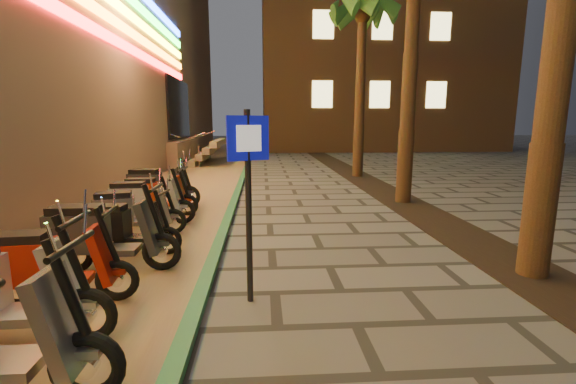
{
  "coord_description": "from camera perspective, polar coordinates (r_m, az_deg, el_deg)",
  "views": [
    {
      "loc": [
        -0.14,
        -2.84,
        2.1
      ],
      "look_at": [
        0.19,
        2.12,
        1.2
      ],
      "focal_mm": 24.0,
      "sensor_mm": 36.0,
      "label": 1
    }
  ],
  "objects": [
    {
      "name": "ground",
      "position": [
        3.54,
        -0.96,
        -26.17
      ],
      "size": [
        120.0,
        120.0,
        0.0
      ],
      "primitive_type": "plane",
      "color": "#474442",
      "rests_on": "ground"
    },
    {
      "name": "parking_strip",
      "position": [
        13.24,
        -14.48,
        0.83
      ],
      "size": [
        3.4,
        60.0,
        0.01
      ],
      "primitive_type": "cube",
      "color": "#8C7251",
      "rests_on": "ground"
    },
    {
      "name": "green_curb",
      "position": [
        13.03,
        -7.12,
        1.12
      ],
      "size": [
        0.18,
        60.0,
        0.1
      ],
      "primitive_type": "cube",
      "color": "#27693F",
      "rests_on": "ground"
    },
    {
      "name": "planting_strip",
      "position": [
        8.93,
        21.09,
        -3.97
      ],
      "size": [
        1.2,
        40.0,
        0.02
      ],
      "primitive_type": "cube",
      "color": "black",
      "rests_on": "ground"
    },
    {
      "name": "palm_d",
      "position": [
        15.78,
        10.98,
        24.18
      ],
      "size": [
        2.97,
        3.02,
        7.16
      ],
      "color": "#472D19",
      "rests_on": "ground"
    },
    {
      "name": "pedestrian_sign",
      "position": [
        4.36,
        -5.87,
        1.67
      ],
      "size": [
        0.46,
        0.23,
        2.24
      ],
      "rotation": [
        0.0,
        0.0,
        0.43
      ],
      "color": "black",
      "rests_on": "ground"
    },
    {
      "name": "scooter_7",
      "position": [
        5.28,
        -32.38,
        -9.06
      ],
      "size": [
        1.63,
        0.59,
        1.15
      ],
      "rotation": [
        0.0,
        0.0,
        0.09
      ],
      "color": "black",
      "rests_on": "ground"
    },
    {
      "name": "scooter_8",
      "position": [
        6.04,
        -26.27,
        -5.71
      ],
      "size": [
        1.79,
        0.63,
        1.26
      ],
      "rotation": [
        0.0,
        0.0,
        0.02
      ],
      "color": "black",
      "rests_on": "ground"
    },
    {
      "name": "scooter_9",
      "position": [
        6.71,
        -23.34,
        -4.74
      ],
      "size": [
        1.51,
        0.53,
        1.06
      ],
      "rotation": [
        0.0,
        0.0,
        -0.08
      ],
      "color": "black",
      "rests_on": "ground"
    },
    {
      "name": "scooter_10",
      "position": [
        7.62,
        -22.49,
        -2.73
      ],
      "size": [
        1.61,
        0.75,
        1.13
      ],
      "rotation": [
        0.0,
        0.0,
        0.22
      ],
      "color": "black",
      "rests_on": "ground"
    },
    {
      "name": "scooter_11",
      "position": [
        8.43,
        -20.78,
        -1.26
      ],
      "size": [
        1.68,
        0.61,
        1.18
      ],
      "rotation": [
        0.0,
        0.0,
        0.09
      ],
      "color": "black",
      "rests_on": "ground"
    },
    {
      "name": "scooter_12",
      "position": [
        9.2,
        -19.43,
        -0.4
      ],
      "size": [
        1.6,
        0.56,
        1.13
      ],
      "rotation": [
        0.0,
        0.0,
        0.0
      ],
      "color": "black",
      "rests_on": "ground"
    },
    {
      "name": "scooter_13",
      "position": [
        10.16,
        -19.01,
        0.88
      ],
      "size": [
        1.78,
        0.66,
        1.25
      ],
      "rotation": [
        0.0,
        0.0,
        -0.1
      ],
      "color": "black",
      "rests_on": "ground"
    }
  ]
}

